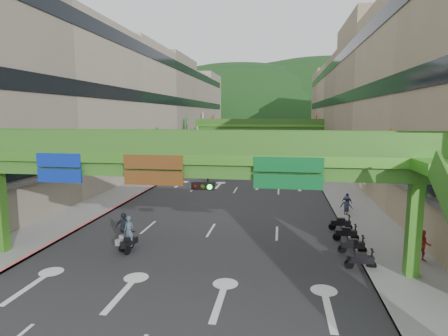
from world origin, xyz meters
TOP-DOWN VIEW (x-y plane):
  - ground at (0.00, 0.00)m, footprint 320.00×320.00m
  - road_slab at (0.00, 50.00)m, footprint 18.00×140.00m
  - sidewalk_left at (-11.00, 50.00)m, footprint 4.00×140.00m
  - sidewalk_right at (11.00, 50.00)m, footprint 4.00×140.00m
  - curb_left at (-9.10, 50.00)m, footprint 0.20×140.00m
  - curb_right at (9.10, 50.00)m, footprint 0.20×140.00m
  - building_row_left at (-18.93, 50.00)m, footprint 12.80×95.00m
  - building_row_right at (18.93, 50.00)m, footprint 12.80×95.00m
  - overpass_near at (0.93, 5.38)m, footprint 28.00×12.27m
  - overpass_far at (0.00, 65.00)m, footprint 28.00×2.20m
  - hill_left at (-15.00, 160.00)m, footprint 168.00×140.00m
  - hill_right at (25.00, 180.00)m, footprint 208.00×176.00m
  - bunting_string at (0.00, 30.00)m, footprint 26.00×0.36m
  - scooter_rider_near at (-3.93, 7.34)m, footprint 0.74×1.59m
  - scooter_rider_mid at (3.05, 28.49)m, footprint 0.92×1.59m
  - scooter_rider_left at (-4.42, 7.73)m, footprint 1.15×1.59m
  - scooter_rider_far at (-3.22, 37.06)m, footprint 0.82×1.60m
  - parked_scooter_row at (8.80, 10.00)m, footprint 1.60×7.15m
  - car_silver at (-7.00, 46.13)m, footprint 1.93×4.18m
  - car_yellow at (1.02, 43.56)m, footprint 2.29×4.31m
  - pedestrian_red at (12.20, 8.00)m, footprint 0.95×0.81m
  - pedestrian_dark at (10.00, 18.13)m, footprint 0.92×0.83m
  - pedestrian_blue at (9.80, 17.17)m, footprint 0.83×0.73m

SIDE VIEW (x-z plane):
  - ground at x=0.00m, z-range 0.00..0.00m
  - hill_left at x=-15.00m, z-range -56.00..56.00m
  - hill_right at x=25.00m, z-range -64.00..64.00m
  - road_slab at x=0.00m, z-range 0.00..0.02m
  - sidewalk_left at x=-11.00m, z-range 0.00..0.15m
  - sidewalk_right at x=11.00m, z-range 0.00..0.15m
  - curb_left at x=-9.10m, z-range 0.00..0.18m
  - curb_right at x=9.10m, z-range 0.00..0.18m
  - parked_scooter_row at x=8.80m, z-range -0.02..1.06m
  - car_silver at x=-7.00m, z-range 0.00..1.33m
  - car_yellow at x=1.02m, z-range 0.00..1.40m
  - pedestrian_blue at x=9.80m, z-range 0.00..1.50m
  - pedestrian_dark at x=10.00m, z-range 0.00..1.50m
  - pedestrian_red at x=12.20m, z-range 0.00..1.70m
  - scooter_rider_far at x=-3.22m, z-range 0.00..1.94m
  - scooter_rider_near at x=-3.93m, z-range -0.06..2.05m
  - scooter_rider_mid at x=3.05m, z-range 0.03..2.05m
  - scooter_rider_left at x=-4.42m, z-range 0.02..2.21m
  - overpass_near at x=0.93m, z-range 1.66..8.76m
  - overpass_far at x=0.00m, z-range 1.85..8.95m
  - bunting_string at x=0.00m, z-range 5.73..6.19m
  - building_row_left at x=-18.93m, z-range -0.04..18.96m
  - building_row_right at x=18.93m, z-range -0.04..18.96m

